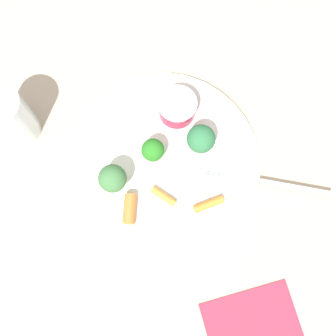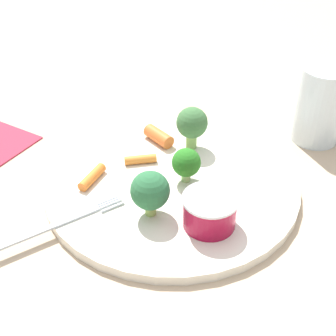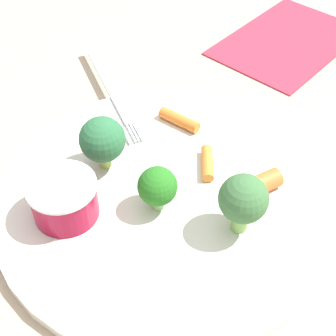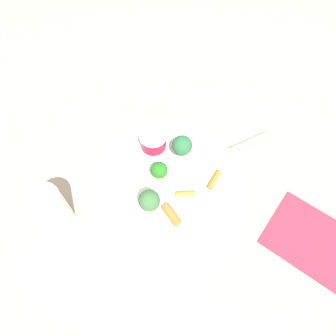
{
  "view_description": "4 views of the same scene",
  "coord_description": "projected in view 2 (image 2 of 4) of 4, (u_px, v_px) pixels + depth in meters",
  "views": [
    {
      "loc": [
        -0.17,
        -0.03,
        0.65
      ],
      "look_at": [
        -0.01,
        -0.01,
        0.02
      ],
      "focal_mm": 46.96,
      "sensor_mm": 36.0,
      "label": 1
    },
    {
      "loc": [
        0.34,
        -0.28,
        0.35
      ],
      "look_at": [
        -0.01,
        -0.0,
        0.03
      ],
      "focal_mm": 50.15,
      "sensor_mm": 36.0,
      "label": 2
    },
    {
      "loc": [
        0.13,
        0.26,
        0.34
      ],
      "look_at": [
        -0.01,
        -0.01,
        0.03
      ],
      "focal_mm": 52.02,
      "sensor_mm": 36.0,
      "label": 3
    },
    {
      "loc": [
        -0.25,
        0.16,
        0.56
      ],
      "look_at": [
        0.02,
        -0.01,
        0.02
      ],
      "focal_mm": 32.81,
      "sensor_mm": 36.0,
      "label": 4
    }
  ],
  "objects": [
    {
      "name": "broccoli_floret_1",
      "position": [
        150.0,
        191.0,
        0.49
      ],
      "size": [
        0.04,
        0.04,
        0.05
      ],
      "color": "#93B656",
      "rests_on": "plate"
    },
    {
      "name": "ground_plane",
      "position": [
        172.0,
        187.0,
        0.57
      ],
      "size": [
        2.4,
        2.4,
        0.0
      ],
      "primitive_type": "plane",
      "color": "tan"
    },
    {
      "name": "drinking_glass",
      "position": [
        320.0,
        105.0,
        0.62
      ],
      "size": [
        0.06,
        0.06,
        0.1
      ],
      "primitive_type": "cylinder",
      "color": "silver",
      "rests_on": "ground_plane"
    },
    {
      "name": "carrot_stick_2",
      "position": [
        159.0,
        136.0,
        0.62
      ],
      "size": [
        0.04,
        0.02,
        0.02
      ],
      "primitive_type": "cylinder",
      "rotation": [
        1.57,
        0.0,
        4.74
      ],
      "color": "orange",
      "rests_on": "plate"
    },
    {
      "name": "sauce_cup",
      "position": [
        210.0,
        211.0,
        0.49
      ],
      "size": [
        0.06,
        0.06,
        0.04
      ],
      "color": "maroon",
      "rests_on": "plate"
    },
    {
      "name": "broccoli_floret_0",
      "position": [
        186.0,
        163.0,
        0.54
      ],
      "size": [
        0.03,
        0.03,
        0.04
      ],
      "color": "#88C06C",
      "rests_on": "plate"
    },
    {
      "name": "carrot_stick_1",
      "position": [
        92.0,
        177.0,
        0.55
      ],
      "size": [
        0.03,
        0.04,
        0.01
      ],
      "primitive_type": "cylinder",
      "rotation": [
        1.57,
        0.0,
        0.47
      ],
      "color": "orange",
      "rests_on": "plate"
    },
    {
      "name": "plate",
      "position": [
        172.0,
        183.0,
        0.56
      ],
      "size": [
        0.3,
        0.3,
        0.01
      ],
      "primitive_type": "cylinder",
      "color": "silver",
      "rests_on": "ground_plane"
    },
    {
      "name": "carrot_stick_0",
      "position": [
        140.0,
        159.0,
        0.58
      ],
      "size": [
        0.03,
        0.04,
        0.01
      ],
      "primitive_type": "cylinder",
      "rotation": [
        1.57,
        0.0,
        2.64
      ],
      "color": "orange",
      "rests_on": "plate"
    },
    {
      "name": "broccoli_floret_2",
      "position": [
        192.0,
        124.0,
        0.59
      ],
      "size": [
        0.04,
        0.04,
        0.06
      ],
      "color": "#86BA5C",
      "rests_on": "plate"
    },
    {
      "name": "fork",
      "position": [
        44.0,
        230.0,
        0.49
      ],
      "size": [
        0.03,
        0.19,
        0.0
      ],
      "color": "silver",
      "rests_on": "plate"
    }
  ]
}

